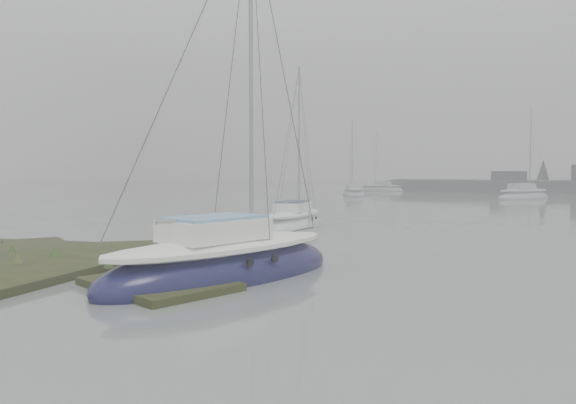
{
  "coord_description": "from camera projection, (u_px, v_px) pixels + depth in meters",
  "views": [
    {
      "loc": [
        7.87,
        -11.88,
        2.84
      ],
      "look_at": [
        2.02,
        4.39,
        1.8
      ],
      "focal_mm": 35.0,
      "sensor_mm": 36.0,
      "label": 1
    }
  ],
  "objects": [
    {
      "name": "ground",
      "position": [
        378.0,
        206.0,
        42.16
      ],
      "size": [
        160.0,
        160.0,
        0.0
      ],
      "primitive_type": "plane",
      "color": "slate",
      "rests_on": "ground"
    },
    {
      "name": "sailboat_main",
      "position": [
        224.0,
        266.0,
        14.39
      ],
      "size": [
        5.22,
        7.81,
        10.52
      ],
      "rotation": [
        0.0,
        0.0,
        -0.41
      ],
      "color": "#13133A",
      "rests_on": "ground"
    },
    {
      "name": "sailboat_white",
      "position": [
        294.0,
        222.0,
        26.72
      ],
      "size": [
        2.1,
        5.98,
        8.37
      ],
      "rotation": [
        0.0,
        0.0,
        0.03
      ],
      "color": "white",
      "rests_on": "ground"
    },
    {
      "name": "sailboat_far_a",
      "position": [
        353.0,
        193.0,
        58.02
      ],
      "size": [
        4.22,
        6.33,
        8.52
      ],
      "rotation": [
        0.0,
        0.0,
        0.41
      ],
      "color": "#AEB1B8",
      "rests_on": "ground"
    },
    {
      "name": "sailboat_far_b",
      "position": [
        523.0,
        196.0,
        52.11
      ],
      "size": [
        5.86,
        6.43,
        9.27
      ],
      "rotation": [
        0.0,
        0.0,
        -0.69
      ],
      "color": "#B8BFC3",
      "rests_on": "ground"
    },
    {
      "name": "sailboat_far_c",
      "position": [
        381.0,
        189.0,
        69.98
      ],
      "size": [
        5.89,
        2.77,
        7.99
      ],
      "rotation": [
        0.0,
        0.0,
        1.4
      ],
      "color": "#A4A9AD",
      "rests_on": "ground"
    }
  ]
}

